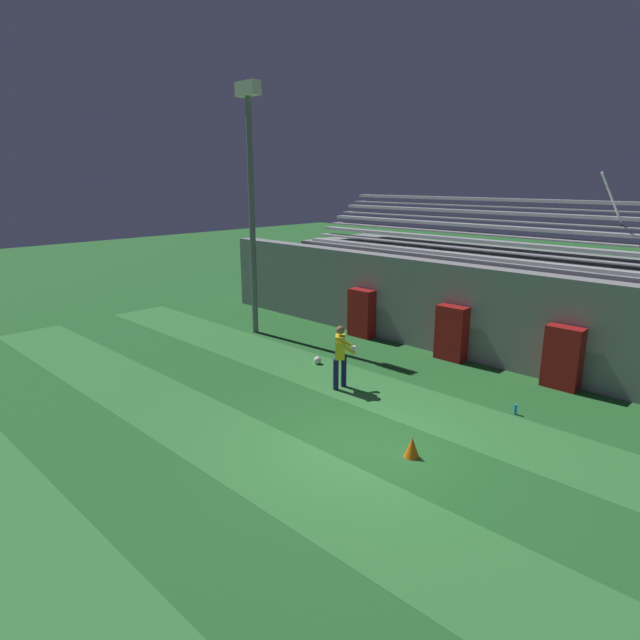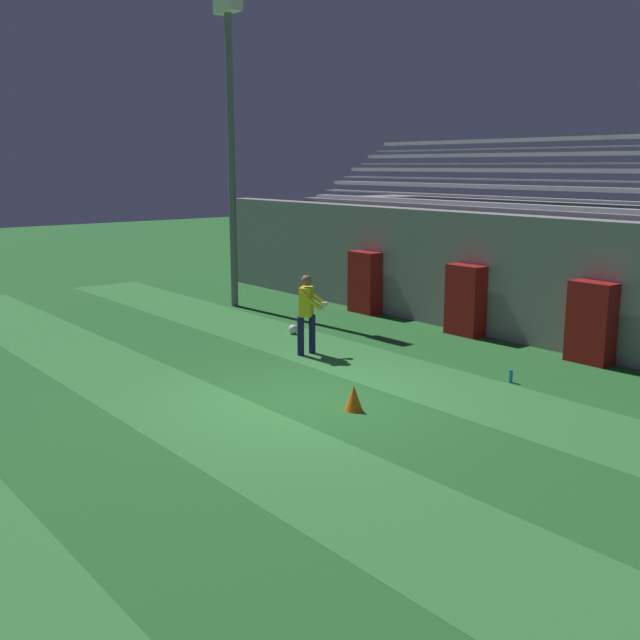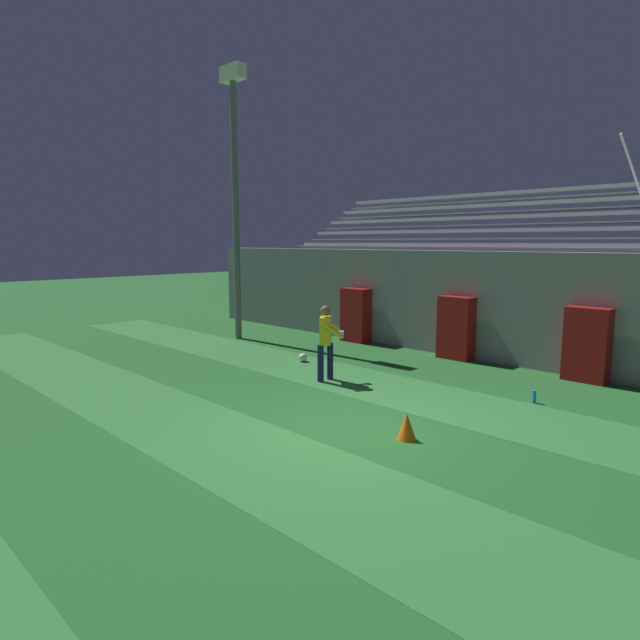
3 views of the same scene
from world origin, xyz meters
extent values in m
plane|color=#236028|center=(0.00, 0.00, 0.00)|extent=(80.00, 80.00, 0.00)
cube|color=#337A38|center=(0.00, -1.79, 0.00)|extent=(28.00, 2.11, 0.01)
cube|color=#337A38|center=(0.00, 2.43, 0.00)|extent=(28.00, 2.11, 0.01)
cube|color=gray|center=(0.00, 6.50, 1.40)|extent=(24.00, 0.60, 2.80)
cube|color=maroon|center=(-1.61, 5.95, 0.82)|extent=(0.90, 0.44, 1.64)
cube|color=maroon|center=(1.61, 5.95, 0.82)|extent=(0.90, 0.44, 1.64)
cube|color=maroon|center=(-5.08, 5.95, 0.82)|extent=(0.90, 0.44, 1.64)
cube|color=gray|center=(0.00, 8.85, 1.45)|extent=(18.00, 3.90, 2.90)
cube|color=silver|center=(0.00, 7.25, 2.95)|extent=(17.10, 0.36, 0.10)
cube|color=gray|center=(0.00, 7.05, 2.72)|extent=(17.10, 0.60, 0.04)
cube|color=silver|center=(0.00, 7.95, 3.35)|extent=(17.10, 0.36, 0.10)
cube|color=gray|center=(0.00, 7.75, 3.12)|extent=(17.10, 0.60, 0.04)
cube|color=silver|center=(0.00, 8.65, 3.75)|extent=(17.10, 0.36, 0.10)
cube|color=gray|center=(0.00, 8.45, 3.52)|extent=(17.10, 0.60, 0.04)
cube|color=silver|center=(0.00, 9.35, 4.15)|extent=(17.10, 0.36, 0.10)
cube|color=gray|center=(0.00, 9.15, 3.92)|extent=(17.10, 0.60, 0.04)
cube|color=silver|center=(0.00, 10.05, 4.55)|extent=(17.10, 0.36, 0.10)
cube|color=gray|center=(0.00, 9.85, 4.32)|extent=(17.10, 0.60, 0.04)
cylinder|color=slate|center=(-8.09, 3.76, 3.89)|extent=(0.20, 0.20, 7.77)
cube|color=#F2EDCC|center=(-8.09, 3.76, 7.99)|extent=(0.90, 0.36, 0.44)
cylinder|color=#19194C|center=(-2.47, 2.11, 0.41)|extent=(0.20, 0.20, 0.82)
cylinder|color=#19194C|center=(-2.47, 1.81, 0.41)|extent=(0.20, 0.20, 0.82)
cube|color=yellow|center=(-2.47, 1.96, 1.12)|extent=(0.43, 0.44, 0.60)
sphere|color=brown|center=(-2.47, 1.96, 1.56)|extent=(0.22, 0.22, 0.22)
cylinder|color=yellow|center=(-2.52, 2.23, 1.17)|extent=(0.42, 0.38, 0.37)
cylinder|color=yellow|center=(-2.21, 1.87, 1.17)|extent=(0.42, 0.38, 0.37)
cube|color=silver|center=(-2.34, 2.34, 1.04)|extent=(0.16, 0.16, 0.08)
cube|color=silver|center=(-2.08, 2.04, 1.04)|extent=(0.16, 0.16, 0.08)
sphere|color=white|center=(-4.18, 2.89, 0.11)|extent=(0.22, 0.22, 0.22)
cone|color=orange|center=(0.91, 0.31, 0.21)|extent=(0.30, 0.30, 0.42)
cylinder|color=#1E8CD8|center=(1.51, 3.59, 0.12)|extent=(0.07, 0.07, 0.24)
camera|label=1|loc=(6.16, -7.68, 5.27)|focal=30.00mm
camera|label=2|loc=(9.55, -7.32, 3.87)|focal=42.00mm
camera|label=3|loc=(5.56, -6.26, 3.04)|focal=30.00mm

